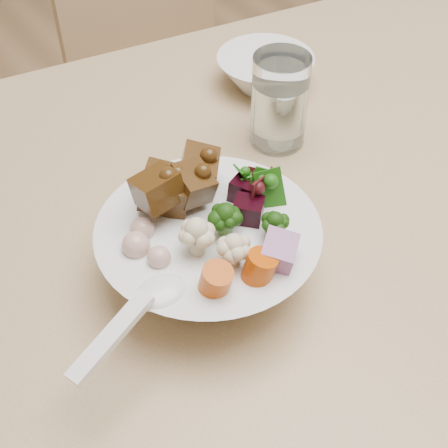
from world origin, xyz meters
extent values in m
cube|color=tan|center=(0.00, 0.00, -0.01)|extent=(5.00, 6.00, 0.01)
cube|color=tan|center=(-0.11, -0.05, 0.70)|extent=(1.64, 1.06, 0.04)
cube|color=tan|center=(-0.16, 0.54, 0.40)|extent=(0.39, 0.39, 0.04)
cube|color=tan|center=(-0.15, 0.71, 0.61)|extent=(0.37, 0.05, 0.41)
cylinder|color=tan|center=(-0.33, 0.39, 0.19)|extent=(0.03, 0.03, 0.38)
cylinder|color=tan|center=(-0.01, 0.38, 0.19)|extent=(0.03, 0.03, 0.38)
cylinder|color=tan|center=(-0.31, 0.71, 0.19)|extent=(0.03, 0.03, 0.38)
cylinder|color=tan|center=(0.00, 0.69, 0.19)|extent=(0.03, 0.03, 0.38)
sphere|color=black|center=(-0.48, -0.09, 0.81)|extent=(0.04, 0.04, 0.04)
sphere|color=beige|center=(-0.52, -0.10, 0.81)|extent=(0.04, 0.04, 0.04)
cube|color=black|center=(-0.43, -0.06, 0.80)|extent=(0.04, 0.04, 0.03)
cube|color=#925885|center=(-0.46, -0.16, 0.80)|extent=(0.05, 0.05, 0.04)
cylinder|color=#D44B05|center=(-0.53, -0.15, 0.80)|extent=(0.04, 0.04, 0.03)
sphere|color=#CC9D8F|center=(-0.56, -0.09, 0.80)|extent=(0.03, 0.03, 0.03)
ellipsoid|color=white|center=(-0.57, -0.12, 0.79)|extent=(0.06, 0.06, 0.02)
cube|color=white|center=(-0.64, -0.15, 0.80)|extent=(0.10, 0.05, 0.02)
cylinder|color=white|center=(-0.28, 0.07, 0.79)|extent=(0.08, 0.08, 0.13)
cylinder|color=white|center=(-0.28, 0.07, 0.77)|extent=(0.07, 0.07, 0.09)
camera|label=1|loc=(-0.74, -0.47, 1.26)|focal=50.00mm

